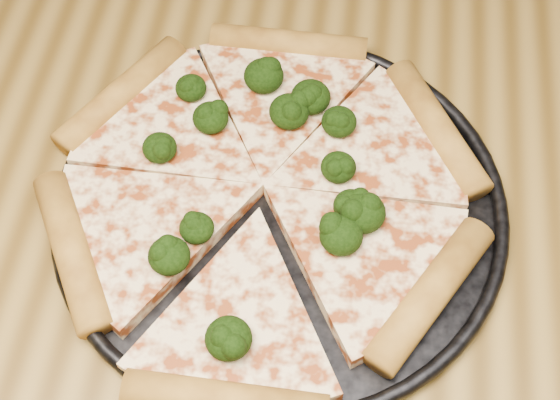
# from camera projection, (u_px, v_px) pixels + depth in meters

# --- Properties ---
(dining_table) EXTENTS (1.20, 0.90, 0.75)m
(dining_table) POSITION_uv_depth(u_px,v_px,m) (232.00, 307.00, 0.72)
(dining_table) COLOR olive
(dining_table) RESTS_ON ground
(pizza_pan) EXTENTS (0.37, 0.37, 0.02)m
(pizza_pan) POSITION_uv_depth(u_px,v_px,m) (280.00, 206.00, 0.66)
(pizza_pan) COLOR black
(pizza_pan) RESTS_ON dining_table
(pizza) EXTENTS (0.37, 0.37, 0.03)m
(pizza) POSITION_uv_depth(u_px,v_px,m) (263.00, 190.00, 0.66)
(pizza) COLOR #FEDC9B
(pizza) RESTS_ON pizza_pan
(broccoli_florets) EXTENTS (0.20, 0.28, 0.03)m
(broccoli_florets) POSITION_uv_depth(u_px,v_px,m) (275.00, 169.00, 0.65)
(broccoli_florets) COLOR black
(broccoli_florets) RESTS_ON pizza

